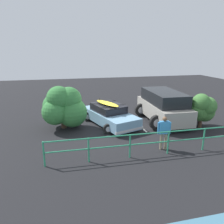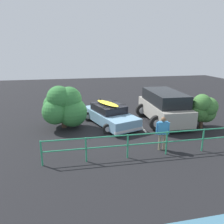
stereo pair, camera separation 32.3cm
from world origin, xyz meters
TOP-DOWN VIEW (x-y plane):
  - ground_plane at (0.00, 0.00)m, footprint 44.00×44.00m
  - parking_stripe at (-1.99, 0.24)m, footprint 0.12×3.64m
  - sedan_car at (-0.26, 0.20)m, footprint 3.07×4.62m
  - suv_car at (-3.71, 0.46)m, footprint 2.93×4.83m
  - person_bystander at (-1.91, 4.25)m, footprint 0.61×0.25m
  - railing_fence at (-1.03, 4.70)m, footprint 8.86×0.23m
  - bush_near_left at (2.49, 0.37)m, footprint 2.54×2.28m
  - bush_near_right at (-5.41, 1.96)m, footprint 1.67×1.42m

SIDE VIEW (x-z plane):
  - ground_plane at x=0.00m, z-range -0.02..0.00m
  - parking_stripe at x=-1.99m, z-range 0.00..0.00m
  - sedan_car at x=-0.26m, z-range -0.17..1.34m
  - railing_fence at x=-1.03m, z-range 0.18..1.25m
  - person_bystander at x=-1.91m, z-range 0.16..1.75m
  - suv_car at x=-3.71m, z-range 0.03..2.00m
  - bush_near_right at x=-5.41m, z-range 0.06..2.14m
  - bush_near_left at x=2.49m, z-range 0.04..2.58m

